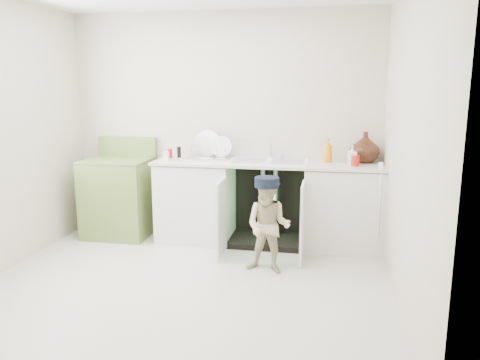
{
  "coord_description": "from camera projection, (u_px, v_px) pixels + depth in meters",
  "views": [
    {
      "loc": [
        1.16,
        -3.68,
        1.69
      ],
      "look_at": [
        0.34,
        0.7,
        0.79
      ],
      "focal_mm": 35.0,
      "sensor_mm": 36.0,
      "label": 1
    }
  ],
  "objects": [
    {
      "name": "ground",
      "position": [
        187.0,
        283.0,
        4.09
      ],
      "size": [
        3.5,
        3.5,
        0.0
      ],
      "primitive_type": "plane",
      "color": "#B9B2A2",
      "rests_on": "ground"
    },
    {
      "name": "room_shell",
      "position": [
        184.0,
        140.0,
        3.84
      ],
      "size": [
        6.0,
        5.5,
        1.26
      ],
      "color": "#BFB4A4",
      "rests_on": "ground"
    },
    {
      "name": "counter_run",
      "position": [
        270.0,
        200.0,
        5.06
      ],
      "size": [
        2.44,
        1.02,
        1.22
      ],
      "color": "silver",
      "rests_on": "ground"
    },
    {
      "name": "avocado_stove",
      "position": [
        120.0,
        196.0,
        5.34
      ],
      "size": [
        0.71,
        0.65,
        1.1
      ],
      "color": "olive",
      "rests_on": "ground"
    },
    {
      "name": "repair_worker",
      "position": [
        268.0,
        225.0,
        4.25
      ],
      "size": [
        0.47,
        0.68,
        0.89
      ],
      "rotation": [
        0.0,
        0.0,
        -0.17
      ],
      "color": "tan",
      "rests_on": "ground"
    }
  ]
}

